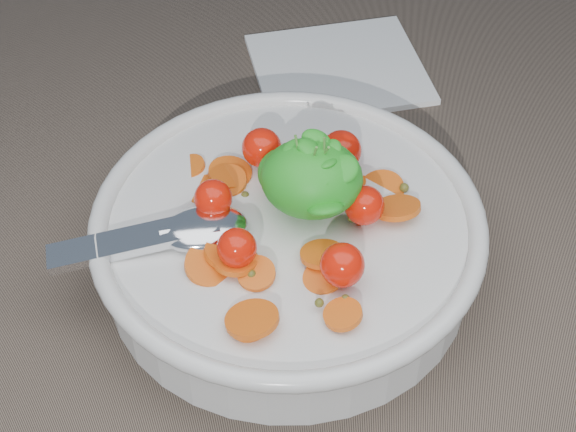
{
  "coord_description": "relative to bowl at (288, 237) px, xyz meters",
  "views": [
    {
      "loc": [
        0.06,
        -0.43,
        0.51
      ],
      "look_at": [
        0.02,
        0.0,
        0.06
      ],
      "focal_mm": 55.0,
      "sensor_mm": 36.0,
      "label": 1
    }
  ],
  "objects": [
    {
      "name": "bowl",
      "position": [
        0.0,
        0.0,
        0.0
      ],
      "size": [
        0.31,
        0.29,
        0.12
      ],
      "color": "silver",
      "rests_on": "ground"
    },
    {
      "name": "ground",
      "position": [
        -0.02,
        -0.0,
        -0.03
      ],
      "size": [
        6.0,
        6.0,
        0.0
      ],
      "primitive_type": "plane",
      "color": "#736152",
      "rests_on": "ground"
    },
    {
      "name": "napkin",
      "position": [
        0.03,
        0.25,
        -0.03
      ],
      "size": [
        0.19,
        0.18,
        0.01
      ],
      "primitive_type": "cube",
      "rotation": [
        0.0,
        0.0,
        0.31
      ],
      "color": "white",
      "rests_on": "ground"
    }
  ]
}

